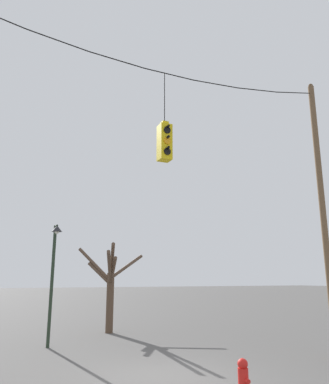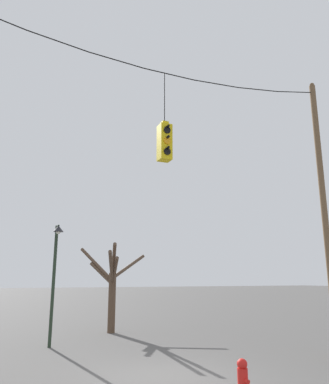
% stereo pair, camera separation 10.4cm
% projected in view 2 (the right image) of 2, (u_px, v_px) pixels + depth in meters
% --- Properties ---
extents(ground_plane, '(200.00, 200.00, 0.00)m').
position_uv_depth(ground_plane, '(166.00, 377.00, 9.33)').
color(ground_plane, '#565451').
extents(utility_pole_right, '(0.20, 0.20, 9.21)m').
position_uv_depth(utility_pole_right, '(324.00, 210.00, 12.32)').
color(utility_pole_right, brown).
rests_on(utility_pole_right, ground_plane).
extents(span_wire, '(11.17, 0.03, 0.63)m').
position_uv_depth(span_wire, '(170.00, 68.00, 11.01)').
color(span_wire, black).
extents(traffic_light_over_intersection, '(0.34, 0.58, 2.66)m').
position_uv_depth(traffic_light_over_intersection, '(164.00, 142.00, 10.42)').
color(traffic_light_over_intersection, yellow).
extents(street_lamp, '(0.38, 0.67, 4.37)m').
position_uv_depth(street_lamp, '(55.00, 263.00, 13.84)').
color(street_lamp, '#233323').
rests_on(street_lamp, ground_plane).
extents(bare_tree, '(3.21, 3.56, 3.90)m').
position_uv_depth(bare_tree, '(112.00, 285.00, 17.23)').
color(bare_tree, brown).
rests_on(bare_tree, ground_plane).
extents(fire_hydrant, '(0.22, 0.30, 0.75)m').
position_uv_depth(fire_hydrant, '(243.00, 377.00, 7.80)').
color(fire_hydrant, red).
rests_on(fire_hydrant, ground_plane).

